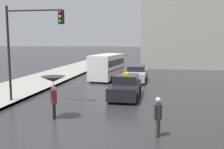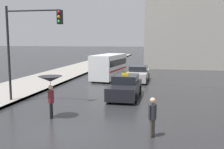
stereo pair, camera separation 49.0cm
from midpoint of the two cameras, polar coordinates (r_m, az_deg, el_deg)
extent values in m
plane|color=#262628|center=(11.06, -10.57, -12.99)|extent=(300.00, 300.00, 0.00)
cube|color=black|center=(17.74, 3.65, -3.19)|extent=(1.80, 4.64, 0.79)
cube|color=black|center=(17.86, 3.78, -0.95)|extent=(1.58, 2.09, 0.54)
cylinder|color=black|center=(16.30, 5.93, -5.11)|extent=(0.20, 0.60, 0.60)
cylinder|color=black|center=(16.55, 0.01, -4.88)|extent=(0.20, 0.60, 0.60)
cylinder|color=black|center=(19.11, 6.80, -3.26)|extent=(0.20, 0.60, 0.60)
cylinder|color=black|center=(19.32, 1.73, -3.09)|extent=(0.20, 0.60, 0.60)
cube|color=yellow|center=(17.58, 3.68, 0.08)|extent=(0.44, 0.16, 0.16)
cube|color=#B7B2AD|center=(24.78, 6.27, -0.19)|extent=(1.80, 4.59, 0.78)
cube|color=black|center=(24.93, 6.34, 1.32)|extent=(1.58, 2.07, 0.49)
cylinder|color=black|center=(23.35, 8.02, -1.32)|extent=(0.20, 0.60, 0.60)
cylinder|color=black|center=(23.51, 3.86, -1.21)|extent=(0.20, 0.60, 0.60)
cylinder|color=black|center=(26.16, 8.42, -0.39)|extent=(0.20, 0.60, 0.60)
cylinder|color=black|center=(26.31, 4.70, -0.29)|extent=(0.20, 0.60, 0.60)
cube|color=silver|center=(25.65, -0.13, 1.81)|extent=(2.73, 5.60, 2.29)
cube|color=black|center=(25.61, -0.13, 2.72)|extent=(2.69, 5.18, 0.59)
cube|color=red|center=(25.68, -0.13, 1.19)|extent=(2.72, 5.39, 0.14)
cylinder|color=black|center=(23.95, 0.71, -0.99)|extent=(0.29, 0.65, 0.63)
cylinder|color=black|center=(24.62, -3.48, -0.77)|extent=(0.29, 0.65, 0.63)
cylinder|color=black|center=(26.99, 2.93, -0.04)|extent=(0.29, 0.65, 0.63)
cylinder|color=black|center=(27.59, -0.85, 0.13)|extent=(0.29, 0.65, 0.63)
cylinder|color=black|center=(13.24, -12.12, -7.82)|extent=(0.15, 0.15, 0.77)
cylinder|color=black|center=(13.45, -11.97, -7.57)|extent=(0.15, 0.15, 0.77)
cylinder|color=maroon|center=(13.19, -12.13, -4.78)|extent=(0.36, 0.36, 0.61)
sphere|color=#DBAD89|center=(13.10, -12.18, -2.78)|extent=(0.23, 0.23, 0.23)
cylinder|color=maroon|center=(12.99, -12.27, -4.76)|extent=(0.09, 0.09, 0.52)
cylinder|color=maroon|center=(13.36, -12.00, -4.42)|extent=(0.09, 0.09, 0.52)
cone|color=#232328|center=(13.03, -12.24, -0.93)|extent=(1.19, 1.19, 0.27)
cylinder|color=black|center=(13.08, -12.19, -2.43)|extent=(0.02, 0.02, 0.69)
cube|color=white|center=(13.60, -12.07, -7.24)|extent=(0.14, 0.20, 0.28)
cylinder|color=#4C473D|center=(10.86, 10.34, -11.26)|extent=(0.16, 0.16, 0.75)
cylinder|color=#4C473D|center=(10.68, 9.73, -11.57)|extent=(0.16, 0.16, 0.75)
cylinder|color=#28282D|center=(10.58, 10.12, -7.97)|extent=(0.44, 0.44, 0.59)
sphere|color=#DBAD89|center=(10.46, 10.18, -5.56)|extent=(0.22, 0.22, 0.22)
cylinder|color=#28282D|center=(10.73, 10.67, -7.51)|extent=(0.09, 0.09, 0.50)
cylinder|color=#28282D|center=(10.40, 9.57, -7.97)|extent=(0.09, 0.09, 0.50)
cylinder|color=black|center=(17.03, -20.79, 3.91)|extent=(0.14, 0.14, 5.85)
cylinder|color=black|center=(16.25, -16.07, 13.24)|extent=(3.36, 0.10, 0.10)
cube|color=black|center=(15.52, -10.38, 12.20)|extent=(0.28, 0.28, 0.80)
sphere|color=red|center=(15.39, -10.63, 13.21)|extent=(0.16, 0.16, 0.16)
sphere|color=orange|center=(15.37, -10.61, 12.25)|extent=(0.16, 0.16, 0.16)
sphere|color=green|center=(15.35, -10.59, 11.28)|extent=(0.16, 0.16, 0.16)
camera|label=1|loc=(0.25, -89.25, 0.10)|focal=42.00mm
camera|label=2|loc=(0.25, 90.75, -0.10)|focal=42.00mm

